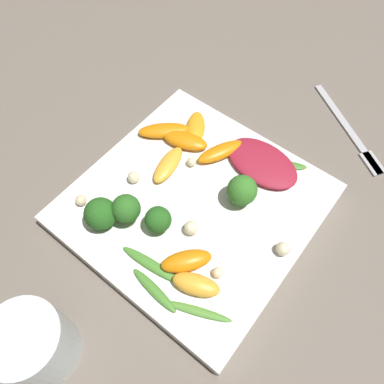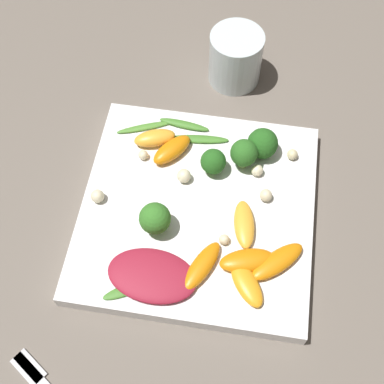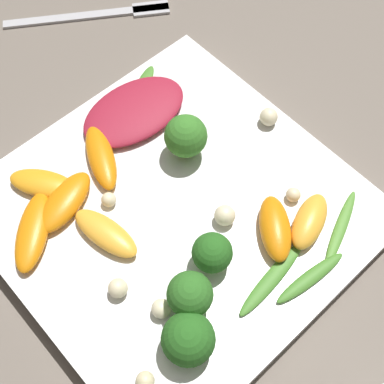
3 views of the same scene
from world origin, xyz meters
name	(u,v)px [view 3 (image 3 of 3)]	position (x,y,z in m)	size (l,w,h in m)	color
ground_plane	(176,220)	(0.00, 0.00, 0.00)	(2.40, 2.40, 0.00)	#6B6056
plate	(176,214)	(0.00, 0.00, 0.01)	(0.30, 0.30, 0.02)	white
fork	(106,13)	(-0.26, 0.12, 0.00)	(0.12, 0.17, 0.01)	#B2B2B7
radicchio_leaf_0	(134,111)	(-0.10, 0.04, 0.03)	(0.08, 0.11, 0.01)	maroon
orange_segment_0	(65,202)	(-0.07, -0.07, 0.03)	(0.05, 0.07, 0.02)	orange
orange_segment_1	(106,233)	(-0.02, -0.06, 0.03)	(0.07, 0.04, 0.02)	#FCAD33
orange_segment_2	(43,183)	(-0.10, -0.07, 0.03)	(0.07, 0.06, 0.01)	orange
orange_segment_3	(101,157)	(-0.08, -0.02, 0.03)	(0.08, 0.05, 0.02)	orange
orange_segment_4	(309,221)	(0.09, 0.07, 0.03)	(0.05, 0.06, 0.02)	#FCAD33
orange_segment_5	(33,231)	(-0.06, -0.11, 0.03)	(0.07, 0.07, 0.01)	orange
orange_segment_6	(275,228)	(0.08, 0.05, 0.03)	(0.07, 0.06, 0.02)	orange
broccoli_floret_0	(212,253)	(0.06, -0.01, 0.04)	(0.03, 0.03, 0.04)	#7A9E51
broccoli_floret_1	(186,136)	(-0.04, 0.05, 0.05)	(0.04, 0.04, 0.05)	#84AD5B
broccoli_floret_2	(188,339)	(0.10, -0.07, 0.05)	(0.04, 0.04, 0.04)	#84AD5B
broccoli_floret_3	(190,295)	(0.08, -0.05, 0.05)	(0.04, 0.04, 0.05)	#84AD5B
arugula_sprig_0	(142,88)	(-0.12, 0.07, 0.03)	(0.04, 0.06, 0.00)	#47842D
arugula_sprig_1	(272,278)	(0.11, 0.01, 0.03)	(0.02, 0.09, 0.01)	#47842D
arugula_sprig_2	(310,278)	(0.13, 0.04, 0.03)	(0.02, 0.07, 0.01)	#47842D
arugula_sprig_3	(341,228)	(0.11, 0.09, 0.03)	(0.04, 0.08, 0.00)	#518E33
macadamia_nut_0	(161,309)	(0.06, -0.07, 0.03)	(0.02, 0.02, 0.02)	beige
macadamia_nut_1	(269,117)	(-0.01, 0.13, 0.03)	(0.02, 0.02, 0.02)	beige
macadamia_nut_2	(225,215)	(0.04, 0.02, 0.03)	(0.02, 0.02, 0.02)	beige
macadamia_nut_3	(145,381)	(0.10, -0.12, 0.03)	(0.01, 0.01, 0.01)	beige
macadamia_nut_4	(109,200)	(-0.04, -0.04, 0.03)	(0.01, 0.01, 0.01)	beige
macadamia_nut_5	(293,195)	(0.06, 0.08, 0.03)	(0.01, 0.01, 0.01)	beige
macadamia_nut_6	(118,288)	(0.03, -0.09, 0.03)	(0.02, 0.02, 0.02)	beige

